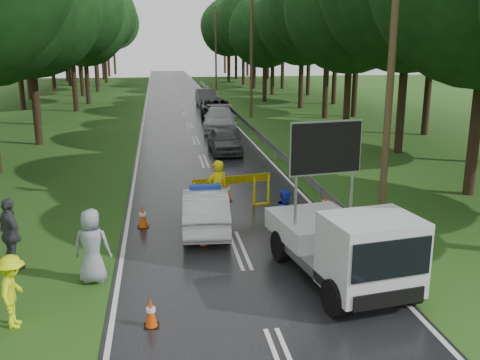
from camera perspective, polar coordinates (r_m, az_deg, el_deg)
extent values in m
plane|color=#1D4513|center=(15.73, -0.08, -7.50)|extent=(160.00, 160.00, 0.00)
cube|color=black|center=(44.86, -5.86, 6.91)|extent=(7.00, 140.00, 0.02)
cylinder|color=gray|center=(16.53, 12.77, -5.46)|extent=(0.12, 0.12, 0.70)
cube|color=gray|center=(45.12, -1.14, 7.72)|extent=(0.05, 60.00, 0.30)
cylinder|color=#4F3924|center=(18.02, 15.81, 11.14)|extent=(0.24, 0.24, 10.00)
cylinder|color=#4F3924|center=(43.06, 1.22, 13.33)|extent=(0.24, 0.24, 10.00)
cylinder|color=#4F3924|center=(68.82, -2.60, 13.77)|extent=(0.24, 0.24, 10.00)
cube|color=#4F3924|center=(68.89, -2.64, 17.27)|extent=(1.40, 0.08, 0.08)
imported|color=silver|center=(17.24, -3.69, -3.15)|extent=(1.69, 4.17, 1.35)
cube|color=#1938A5|center=(17.03, -3.73, -0.78)|extent=(1.03, 0.35, 0.13)
cube|color=gray|center=(14.23, 9.82, -7.74)|extent=(2.65, 4.52, 0.25)
cube|color=silver|center=(14.94, 8.12, -4.92)|extent=(2.48, 2.73, 0.56)
cube|color=silver|center=(12.50, 13.78, -7.66)|extent=(2.25, 1.91, 1.72)
cube|color=black|center=(11.78, 15.93, -8.15)|extent=(1.86, 0.32, 0.86)
cube|color=black|center=(13.99, 9.16, 3.41)|extent=(1.92, 0.41, 1.32)
cylinder|color=black|center=(12.24, 10.07, -12.28)|extent=(0.41, 0.89, 0.85)
cylinder|color=black|center=(13.18, 17.68, -10.75)|extent=(0.41, 0.89, 0.85)
cylinder|color=black|center=(14.93, 4.34, -7.02)|extent=(0.41, 0.89, 0.85)
cylinder|color=black|center=(15.71, 10.93, -6.14)|extent=(0.41, 0.89, 0.85)
cube|color=yellow|center=(18.92, -4.92, -1.88)|extent=(0.08, 0.08, 1.14)
cube|color=yellow|center=(19.07, -3.27, -1.72)|extent=(0.08, 0.08, 1.14)
cube|color=yellow|center=(19.63, 1.50, -1.22)|extent=(0.08, 0.08, 1.14)
cube|color=yellow|center=(19.85, 3.02, -1.06)|extent=(0.08, 0.08, 1.14)
cube|color=#F2CC00|center=(19.20, -0.86, 0.01)|extent=(2.92, 0.68, 0.29)
imported|color=yellow|center=(18.12, -2.41, -1.07)|extent=(0.88, 0.73, 2.06)
imported|color=#1B2FB2|center=(16.18, 4.92, -3.80)|extent=(1.02, 0.97, 1.65)
imported|color=#E1FF0D|center=(12.46, -23.07, -10.86)|extent=(0.62, 1.05, 1.60)
imported|color=#3E3F46|center=(15.38, -23.25, -5.34)|extent=(1.07, 1.21, 1.97)
imported|color=gray|center=(13.94, -15.52, -6.79)|extent=(1.03, 0.77, 1.91)
imported|color=#3D4044|center=(29.16, -1.66, 4.22)|extent=(1.69, 4.03, 1.36)
imported|color=#A1A5A9|center=(36.66, -2.16, 6.50)|extent=(2.76, 5.59, 1.56)
imported|color=black|center=(43.20, -2.58, 7.65)|extent=(2.75, 5.41, 1.46)
imported|color=#3A3D41|center=(51.11, -3.61, 8.78)|extent=(1.82, 4.88, 1.59)
cube|color=black|center=(11.97, -9.41, -15.14)|extent=(0.32, 0.32, 0.03)
cone|color=#E34607|center=(11.81, -9.48, -13.73)|extent=(0.26, 0.26, 0.66)
cube|color=black|center=(16.11, -3.91, -6.94)|extent=(0.31, 0.31, 0.03)
cone|color=#E34607|center=(15.99, -3.93, -5.85)|extent=(0.26, 0.26, 0.64)
cube|color=black|center=(20.44, -1.39, -2.20)|extent=(0.38, 0.38, 0.03)
cone|color=#E34607|center=(20.33, -1.40, -1.14)|extent=(0.31, 0.31, 0.77)
cube|color=black|center=(17.83, -10.28, -4.99)|extent=(0.37, 0.37, 0.03)
cone|color=#E34607|center=(17.70, -10.33, -3.82)|extent=(0.30, 0.30, 0.75)
cube|color=black|center=(19.11, 9.07, -3.59)|extent=(0.36, 0.36, 0.03)
cone|color=#E34607|center=(19.00, 9.12, -2.51)|extent=(0.30, 0.30, 0.74)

